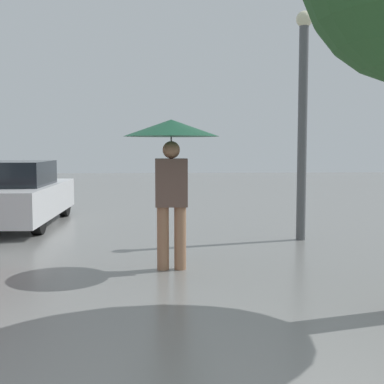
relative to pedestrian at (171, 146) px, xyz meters
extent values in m
cylinder|color=#9E7051|center=(-0.11, 0.00, -1.19)|extent=(0.15, 0.15, 0.82)
cylinder|color=#9E7051|center=(0.11, 0.00, -1.19)|extent=(0.15, 0.15, 0.82)
cube|color=brown|center=(0.00, 0.00, -0.46)|extent=(0.41, 0.24, 0.62)
sphere|color=#9E7051|center=(0.00, 0.00, -0.04)|extent=(0.22, 0.22, 0.22)
cylinder|color=#515456|center=(0.00, 0.00, -0.20)|extent=(0.02, 0.02, 0.65)
cone|color=#14472D|center=(0.00, 0.00, 0.23)|extent=(1.23, 1.23, 0.21)
cube|color=silver|center=(-3.20, 4.22, -1.09)|extent=(1.81, 4.16, 0.63)
cube|color=black|center=(-3.20, 4.01, -0.54)|extent=(1.54, 1.87, 0.48)
cylinder|color=black|center=(-2.38, 5.51, -1.26)|extent=(0.18, 0.68, 0.68)
cylinder|color=black|center=(-2.38, 2.93, -1.26)|extent=(0.18, 0.68, 0.68)
cylinder|color=#515456|center=(2.25, 2.12, 0.22)|extent=(0.16, 0.16, 3.63)
sphere|color=beige|center=(2.25, 2.12, 2.11)|extent=(0.27, 0.27, 0.27)
camera|label=1|loc=(-0.10, -6.85, 0.00)|focal=50.00mm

